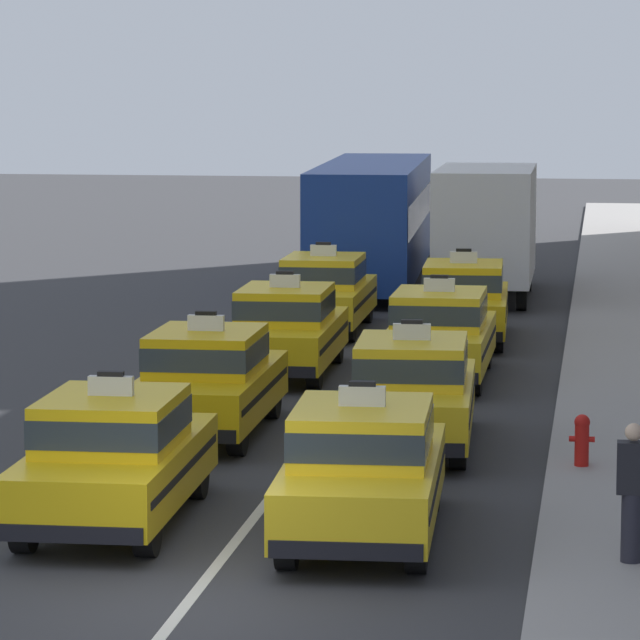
{
  "coord_description": "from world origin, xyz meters",
  "views": [
    {
      "loc": [
        4.32,
        -19.16,
        5.67
      ],
      "look_at": [
        -0.55,
        13.36,
        1.3
      ],
      "focal_mm": 106.6,
      "sensor_mm": 36.0,
      "label": 1
    }
  ],
  "objects_px": {
    "taxi_left_nearest": "(114,456)",
    "taxi_right_third": "(439,333)",
    "taxi_left_third": "(286,328)",
    "box_truck_right_fifth": "(487,227)",
    "taxi_left_fourth": "(324,291)",
    "fire_hydrant": "(582,438)",
    "taxi_right_second": "(412,390)",
    "taxi_right_fourth": "(463,300)",
    "pedestrian_mid_block": "(632,492)",
    "sedan_left_sixth": "(414,224)",
    "bus_left_fifth": "(372,216)",
    "taxi_left_second": "(208,379)",
    "taxi_right_nearest": "(363,468)"
  },
  "relations": [
    {
      "from": "taxi_left_nearest",
      "to": "taxi_right_third",
      "type": "xyz_separation_m",
      "value": [
        3.06,
        11.6,
        0.0
      ]
    },
    {
      "from": "taxi_left_third",
      "to": "box_truck_right_fifth",
      "type": "distance_m",
      "value": 12.96
    },
    {
      "from": "taxi_left_fourth",
      "to": "fire_hydrant",
      "type": "distance_m",
      "value": 15.15
    },
    {
      "from": "fire_hydrant",
      "to": "taxi_right_second",
      "type": "bearing_deg",
      "value": 147.18
    },
    {
      "from": "fire_hydrant",
      "to": "taxi_left_fourth",
      "type": "bearing_deg",
      "value": 112.17
    },
    {
      "from": "taxi_left_fourth",
      "to": "taxi_right_third",
      "type": "height_order",
      "value": "same"
    },
    {
      "from": "taxi_left_third",
      "to": "fire_hydrant",
      "type": "xyz_separation_m",
      "value": [
        5.56,
        -8.09,
        -0.33
      ]
    },
    {
      "from": "taxi_right_fourth",
      "to": "pedestrian_mid_block",
      "type": "distance_m",
      "value": 18.43
    },
    {
      "from": "taxi_left_fourth",
      "to": "pedestrian_mid_block",
      "type": "relative_size",
      "value": 2.89
    },
    {
      "from": "taxi_left_third",
      "to": "taxi_right_fourth",
      "type": "bearing_deg",
      "value": 58.95
    },
    {
      "from": "sedan_left_sixth",
      "to": "pedestrian_mid_block",
      "type": "height_order",
      "value": "pedestrian_mid_block"
    },
    {
      "from": "bus_left_fifth",
      "to": "taxi_right_third",
      "type": "distance_m",
      "value": 15.45
    },
    {
      "from": "pedestrian_mid_block",
      "to": "bus_left_fifth",
      "type": "bearing_deg",
      "value": 102.76
    },
    {
      "from": "taxi_left_fourth",
      "to": "taxi_right_fourth",
      "type": "xyz_separation_m",
      "value": [
        3.09,
        -1.05,
        0.0
      ]
    },
    {
      "from": "taxi_left_fourth",
      "to": "box_truck_right_fifth",
      "type": "distance_m",
      "value": 7.4
    },
    {
      "from": "taxi_left_fourth",
      "to": "taxi_right_second",
      "type": "bearing_deg",
      "value": -75.67
    },
    {
      "from": "taxi_right_third",
      "to": "taxi_right_second",
      "type": "bearing_deg",
      "value": -88.86
    },
    {
      "from": "taxi_right_fourth",
      "to": "box_truck_right_fifth",
      "type": "distance_m",
      "value": 7.76
    },
    {
      "from": "taxi_left_third",
      "to": "pedestrian_mid_block",
      "type": "bearing_deg",
      "value": -65.03
    },
    {
      "from": "taxi_left_second",
      "to": "bus_left_fifth",
      "type": "bearing_deg",
      "value": 89.9
    },
    {
      "from": "taxi_right_second",
      "to": "box_truck_right_fifth",
      "type": "bearing_deg",
      "value": 90.16
    },
    {
      "from": "taxi_left_nearest",
      "to": "taxi_left_fourth",
      "type": "distance_m",
      "value": 17.76
    },
    {
      "from": "sedan_left_sixth",
      "to": "fire_hydrant",
      "type": "relative_size",
      "value": 6.01
    },
    {
      "from": "bus_left_fifth",
      "to": "sedan_left_sixth",
      "type": "bearing_deg",
      "value": 89.2
    },
    {
      "from": "taxi_right_third",
      "to": "taxi_right_fourth",
      "type": "relative_size",
      "value": 0.99
    },
    {
      "from": "sedan_left_sixth",
      "to": "pedestrian_mid_block",
      "type": "distance_m",
      "value": 38.27
    },
    {
      "from": "taxi_right_third",
      "to": "taxi_left_nearest",
      "type": "bearing_deg",
      "value": -104.79
    },
    {
      "from": "taxi_right_nearest",
      "to": "box_truck_right_fifth",
      "type": "xyz_separation_m",
      "value": [
        -0.03,
        24.69,
        0.9
      ]
    },
    {
      "from": "taxi_right_nearest",
      "to": "taxi_right_second",
      "type": "height_order",
      "value": "same"
    },
    {
      "from": "taxi_left_third",
      "to": "bus_left_fifth",
      "type": "relative_size",
      "value": 0.41
    },
    {
      "from": "taxi_left_fourth",
      "to": "box_truck_right_fifth",
      "type": "xyz_separation_m",
      "value": [
        3.11,
        6.66,
        0.9
      ]
    },
    {
      "from": "taxi_right_third",
      "to": "box_truck_right_fifth",
      "type": "distance_m",
      "value": 12.85
    },
    {
      "from": "taxi_right_second",
      "to": "fire_hydrant",
      "type": "bearing_deg",
      "value": -32.82
    },
    {
      "from": "bus_left_fifth",
      "to": "taxi_right_second",
      "type": "relative_size",
      "value": 2.44
    },
    {
      "from": "taxi_right_fourth",
      "to": "taxi_left_third",
      "type": "bearing_deg",
      "value": -121.05
    },
    {
      "from": "sedan_left_sixth",
      "to": "taxi_right_third",
      "type": "xyz_separation_m",
      "value": [
        2.94,
        -24.73,
        0.03
      ]
    },
    {
      "from": "taxi_left_third",
      "to": "sedan_left_sixth",
      "type": "xyz_separation_m",
      "value": [
        -0.06,
        24.5,
        -0.03
      ]
    },
    {
      "from": "taxi_right_second",
      "to": "pedestrian_mid_block",
      "type": "xyz_separation_m",
      "value": [
        3.18,
        -6.82,
        0.07
      ]
    },
    {
      "from": "taxi_right_nearest",
      "to": "taxi_right_fourth",
      "type": "bearing_deg",
      "value": 90.14
    },
    {
      "from": "taxi_left_third",
      "to": "bus_left_fifth",
      "type": "xyz_separation_m",
      "value": [
        -0.2,
        14.88,
        0.94
      ]
    },
    {
      "from": "taxi_right_second",
      "to": "taxi_right_fourth",
      "type": "distance_m",
      "value": 11.32
    },
    {
      "from": "taxi_left_second",
      "to": "taxi_right_second",
      "type": "height_order",
      "value": "same"
    },
    {
      "from": "sedan_left_sixth",
      "to": "taxi_left_second",
      "type": "bearing_deg",
      "value": -90.32
    },
    {
      "from": "taxi_right_nearest",
      "to": "fire_hydrant",
      "type": "bearing_deg",
      "value": 57.23
    },
    {
      "from": "taxi_left_second",
      "to": "box_truck_right_fifth",
      "type": "height_order",
      "value": "box_truck_right_fifth"
    },
    {
      "from": "taxi_right_second",
      "to": "taxi_right_fourth",
      "type": "height_order",
      "value": "same"
    },
    {
      "from": "sedan_left_sixth",
      "to": "pedestrian_mid_block",
      "type": "relative_size",
      "value": 2.77
    },
    {
      "from": "bus_left_fifth",
      "to": "taxi_right_nearest",
      "type": "distance_m",
      "value": 27.19
    },
    {
      "from": "taxi_left_nearest",
      "to": "taxi_left_fourth",
      "type": "height_order",
      "value": "same"
    },
    {
      "from": "taxi_left_fourth",
      "to": "box_truck_right_fifth",
      "type": "bearing_deg",
      "value": 64.98
    }
  ]
}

